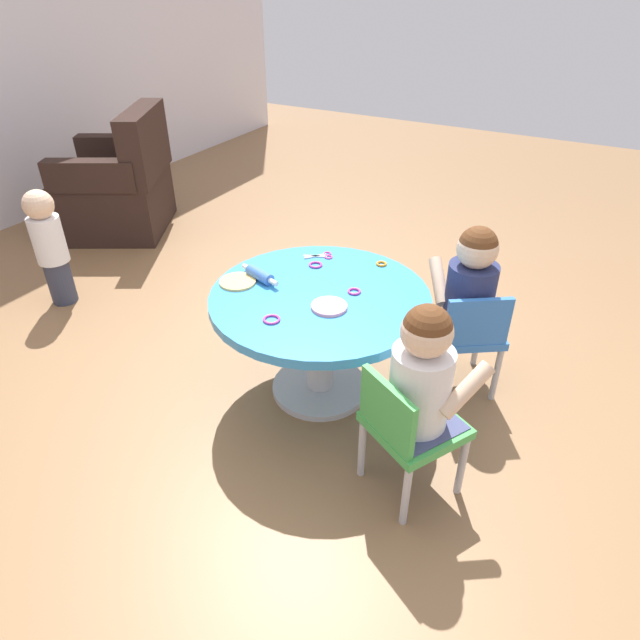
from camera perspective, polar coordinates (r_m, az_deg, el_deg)
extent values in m
plane|color=olive|center=(2.60, 0.00, -7.13)|extent=(10.00, 10.00, 0.00)
cylinder|color=silver|center=(2.59, 0.00, -6.87)|extent=(0.44, 0.44, 0.03)
cylinder|color=silver|center=(2.46, 0.00, -2.90)|extent=(0.12, 0.12, 0.47)
cylinder|color=#338CD1|center=(2.32, 0.00, 2.25)|extent=(0.92, 0.92, 0.04)
cylinder|color=#B7B7BC|center=(2.14, 14.37, -14.25)|extent=(0.03, 0.03, 0.28)
cylinder|color=#B7B7BC|center=(2.27, 9.79, -10.33)|extent=(0.03, 0.03, 0.28)
cylinder|color=#B7B7BC|center=(2.01, 8.81, -17.40)|extent=(0.03, 0.03, 0.28)
cylinder|color=#B7B7BC|center=(2.15, 4.33, -12.96)|extent=(0.03, 0.03, 0.28)
cube|color=green|center=(2.03, 9.74, -10.58)|extent=(0.41, 0.41, 0.04)
cube|color=green|center=(1.87, 6.90, -9.33)|extent=(0.15, 0.25, 0.22)
cube|color=#3F4772|center=(2.02, 9.74, -10.54)|extent=(0.37, 0.36, 0.04)
cylinder|color=white|center=(1.91, 10.22, -6.85)|extent=(0.21, 0.21, 0.30)
sphere|color=beige|center=(1.78, 10.93, -1.24)|extent=(0.17, 0.17, 0.17)
sphere|color=#593319|center=(1.77, 10.97, -0.90)|extent=(0.16, 0.16, 0.16)
cylinder|color=beige|center=(1.90, 14.76, -6.98)|extent=(0.21, 0.15, 0.17)
cylinder|color=beige|center=(2.02, 10.44, -3.65)|extent=(0.21, 0.15, 0.17)
cylinder|color=#B7B7BC|center=(2.78, 15.85, -2.04)|extent=(0.03, 0.03, 0.28)
cylinder|color=#B7B7BC|center=(2.70, 10.66, -2.36)|extent=(0.03, 0.03, 0.28)
cylinder|color=#B7B7BC|center=(2.59, 17.65, -5.33)|extent=(0.03, 0.03, 0.28)
cylinder|color=#B7B7BC|center=(2.50, 12.09, -5.79)|extent=(0.03, 0.03, 0.28)
cube|color=blue|center=(2.55, 14.54, -0.98)|extent=(0.42, 0.42, 0.04)
cube|color=blue|center=(2.38, 15.92, -0.23)|extent=(0.17, 0.24, 0.22)
cube|color=#3F4772|center=(2.55, 14.55, -0.94)|extent=(0.38, 0.37, 0.04)
cylinder|color=navy|center=(2.46, 15.09, 2.35)|extent=(0.21, 0.21, 0.30)
sphere|color=beige|center=(2.36, 15.88, 7.08)|extent=(0.17, 0.17, 0.17)
sphere|color=#593319|center=(2.35, 15.93, 7.36)|extent=(0.16, 0.16, 0.16)
cylinder|color=beige|center=(2.57, 16.82, 4.03)|extent=(0.21, 0.17, 0.17)
cylinder|color=beige|center=(2.50, 12.09, 3.91)|extent=(0.21, 0.17, 0.17)
cube|color=black|center=(4.37, -20.36, 11.24)|extent=(0.95, 0.95, 0.40)
cube|color=black|center=(4.15, -17.60, 16.92)|extent=(0.69, 0.48, 0.45)
cube|color=black|center=(4.55, -19.97, 16.17)|extent=(0.40, 0.58, 0.20)
cube|color=black|center=(4.01, -22.47, 13.54)|extent=(0.40, 0.58, 0.20)
cylinder|color=#33384C|center=(3.52, -25.11, 3.64)|extent=(0.14, 0.14, 0.26)
cylinder|color=white|center=(3.42, -26.13, 7.42)|extent=(0.17, 0.17, 0.26)
sphere|color=beige|center=(3.35, -26.98, 10.51)|extent=(0.16, 0.16, 0.16)
cylinder|color=#3F72CC|center=(2.41, -6.21, 4.65)|extent=(0.09, 0.15, 0.05)
cylinder|color=white|center=(2.48, -7.53, 5.38)|extent=(0.03, 0.05, 0.02)
cylinder|color=white|center=(2.35, -4.82, 3.88)|extent=(0.03, 0.05, 0.02)
cube|color=silver|center=(2.61, -0.49, 6.57)|extent=(0.09, 0.08, 0.01)
cube|color=silver|center=(2.61, -0.49, 6.57)|extent=(0.06, 0.11, 0.01)
torus|color=#D83F99|center=(2.63, 0.76, 6.83)|extent=(0.05, 0.05, 0.01)
torus|color=#D83F99|center=(2.60, 0.89, 6.48)|extent=(0.05, 0.05, 0.01)
cylinder|color=pink|center=(2.21, 0.95, 1.40)|extent=(0.15, 0.15, 0.01)
cylinder|color=#F2CC72|center=(2.41, -8.45, 3.93)|extent=(0.16, 0.16, 0.01)
torus|color=#D83FA5|center=(2.32, 3.54, 2.95)|extent=(0.06, 0.06, 0.01)
torus|color=#D83FA5|center=(2.14, -5.00, 0.07)|extent=(0.07, 0.07, 0.01)
torus|color=#D83FA5|center=(2.53, -0.46, 5.70)|extent=(0.06, 0.06, 0.01)
torus|color=orange|center=(2.55, 6.34, 5.77)|extent=(0.05, 0.05, 0.01)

